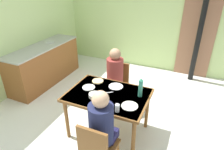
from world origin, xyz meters
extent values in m
plane|color=silver|center=(0.00, 0.00, 0.00)|extent=(7.02, 7.02, 0.00)
cube|color=#B8D588|center=(0.00, 2.70, 1.43)|extent=(4.59, 0.10, 2.86)
cube|color=#B6D189|center=(-2.19, 0.68, 1.43)|extent=(0.10, 4.05, 2.86)
cube|color=#906045|center=(1.31, 2.62, 1.00)|extent=(0.80, 0.05, 2.00)
cylinder|color=black|center=(1.35, 2.35, 1.43)|extent=(0.12, 0.12, 2.86)
cube|color=brown|center=(-1.86, 0.83, 0.43)|extent=(0.60, 1.90, 0.87)
cube|color=#9E9E99|center=(-1.86, 0.83, 0.89)|extent=(0.61, 1.94, 0.03)
cylinder|color=#B7B7BC|center=(-1.86, 1.12, 0.91)|extent=(0.21, 0.21, 0.01)
cube|color=brown|center=(0.24, -0.15, 0.72)|extent=(1.22, 0.86, 0.04)
cube|color=beige|center=(0.24, -0.15, 0.74)|extent=(1.17, 0.83, 0.00)
cylinder|color=brown|center=(-0.30, -0.51, 0.35)|extent=(0.06, 0.06, 0.70)
cylinder|color=brown|center=(0.78, -0.51, 0.35)|extent=(0.06, 0.06, 0.70)
cylinder|color=brown|center=(-0.30, 0.22, 0.35)|extent=(0.06, 0.06, 0.70)
cylinder|color=brown|center=(0.78, 0.22, 0.35)|extent=(0.06, 0.06, 0.70)
cube|color=brown|center=(0.45, -0.86, 0.45)|extent=(0.40, 0.40, 0.04)
cube|color=brown|center=(0.45, -1.04, 0.66)|extent=(0.38, 0.04, 0.42)
cylinder|color=brown|center=(0.28, -0.69, 0.21)|extent=(0.04, 0.04, 0.41)
cube|color=brown|center=(0.07, 0.57, 0.45)|extent=(0.40, 0.40, 0.04)
cube|color=brown|center=(0.07, 0.75, 0.66)|extent=(0.38, 0.04, 0.42)
cylinder|color=brown|center=(0.24, 0.40, 0.21)|extent=(0.04, 0.04, 0.41)
cylinder|color=brown|center=(-0.10, 0.40, 0.21)|extent=(0.04, 0.04, 0.41)
cylinder|color=brown|center=(0.24, 0.74, 0.21)|extent=(0.04, 0.04, 0.41)
cylinder|color=brown|center=(-0.10, 0.74, 0.21)|extent=(0.04, 0.04, 0.41)
cube|color=#1D1C47|center=(0.45, -0.70, 0.51)|extent=(0.30, 0.22, 0.12)
cylinder|color=#1E2347|center=(0.45, -0.81, 0.77)|extent=(0.30, 0.30, 0.52)
sphere|color=tan|center=(0.45, -0.81, 1.12)|extent=(0.20, 0.20, 0.20)
cube|color=#943633|center=(0.07, 0.41, 0.51)|extent=(0.30, 0.22, 0.12)
cylinder|color=maroon|center=(0.07, 0.52, 0.77)|extent=(0.30, 0.30, 0.52)
sphere|color=#A87A5B|center=(0.07, 0.52, 1.12)|extent=(0.20, 0.20, 0.20)
cylinder|color=#33896F|center=(0.69, -0.01, 0.88)|extent=(0.06, 0.06, 0.27)
cone|color=#358768|center=(0.69, -0.01, 1.03)|extent=(0.04, 0.04, 0.04)
cylinder|color=silver|center=(0.09, -0.30, 0.77)|extent=(0.17, 0.17, 0.05)
cylinder|color=white|center=(0.64, -0.31, 0.75)|extent=(0.23, 0.23, 0.01)
cylinder|color=white|center=(0.26, 0.09, 0.75)|extent=(0.23, 0.23, 0.01)
cylinder|color=white|center=(-0.12, -0.11, 0.75)|extent=(0.20, 0.20, 0.01)
cylinder|color=silver|center=(0.53, -0.48, 0.80)|extent=(0.06, 0.06, 0.11)
cylinder|color=#DBB77A|center=(-0.08, 0.13, 0.75)|extent=(0.19, 0.19, 0.02)
cube|color=silver|center=(0.23, -0.11, 0.74)|extent=(0.13, 0.10, 0.00)
cube|color=silver|center=(0.41, -0.42, 0.74)|extent=(0.09, 0.14, 0.00)
camera|label=1|loc=(1.29, -2.41, 2.36)|focal=31.51mm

